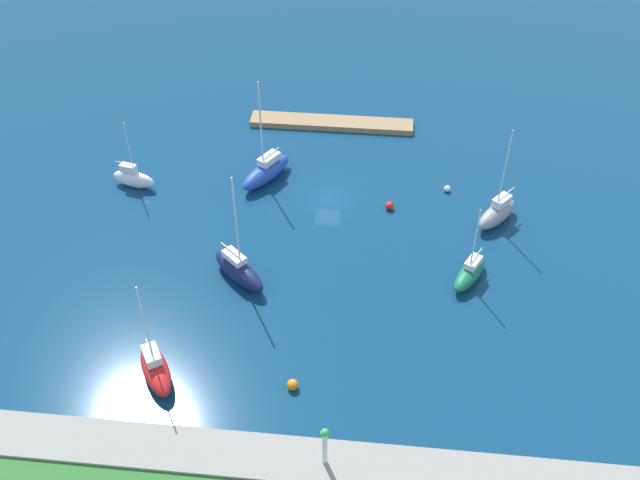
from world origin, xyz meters
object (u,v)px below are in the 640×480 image
object	(u,v)px
sailboat_red_center_basin	(155,368)
sailboat_gray_outer_mooring	(497,213)
sailboat_green_off_beacon	(470,273)
mooring_buoy_white	(447,189)
sailboat_blue_mid_basin	(266,171)
sailboat_white_inner_mooring	(133,178)
harbor_beacon	(325,444)
mooring_buoy_orange	(293,385)
pier_dock	(332,123)
mooring_buoy_red	(390,206)
sailboat_navy_east_end	(239,270)

from	to	relation	value
sailboat_red_center_basin	sailboat_gray_outer_mooring	size ratio (longest dim) A/B	0.95
sailboat_green_off_beacon	mooring_buoy_white	world-z (taller)	sailboat_green_off_beacon
sailboat_blue_mid_basin	sailboat_white_inner_mooring	world-z (taller)	sailboat_blue_mid_basin
harbor_beacon	sailboat_white_inner_mooring	world-z (taller)	sailboat_white_inner_mooring
harbor_beacon	sailboat_red_center_basin	world-z (taller)	sailboat_red_center_basin
sailboat_red_center_basin	sailboat_white_inner_mooring	bearing A→B (deg)	169.38
mooring_buoy_orange	pier_dock	bearing A→B (deg)	-89.36
sailboat_gray_outer_mooring	mooring_buoy_red	world-z (taller)	sailboat_gray_outer_mooring
harbor_beacon	sailboat_green_off_beacon	bearing A→B (deg)	-118.49
mooring_buoy_white	mooring_buoy_red	world-z (taller)	mooring_buoy_red
pier_dock	harbor_beacon	size ratio (longest dim) A/B	5.14
pier_dock	harbor_beacon	bearing A→B (deg)	94.53
harbor_beacon	sailboat_blue_mid_basin	bearing A→B (deg)	-74.27
sailboat_blue_mid_basin	sailboat_gray_outer_mooring	bearing A→B (deg)	109.91
sailboat_blue_mid_basin	sailboat_green_off_beacon	bearing A→B (deg)	88.18
sailboat_white_inner_mooring	mooring_buoy_orange	world-z (taller)	sailboat_white_inner_mooring
mooring_buoy_white	pier_dock	bearing A→B (deg)	-41.46
sailboat_blue_mid_basin	sailboat_white_inner_mooring	bearing A→B (deg)	-48.54
sailboat_green_off_beacon	mooring_buoy_orange	distance (m)	19.61
sailboat_white_inner_mooring	sailboat_green_off_beacon	xyz separation A→B (m)	(-34.27, 10.76, -0.14)
sailboat_navy_east_end	sailboat_gray_outer_mooring	distance (m)	25.99
sailboat_green_off_beacon	sailboat_blue_mid_basin	bearing A→B (deg)	-93.84
harbor_beacon	sailboat_red_center_basin	xyz separation A→B (m)	(13.90, -6.93, -2.54)
pier_dock	mooring_buoy_red	size ratio (longest dim) A/B	22.67
sailboat_blue_mid_basin	sailboat_green_off_beacon	size ratio (longest dim) A/B	1.42
mooring_buoy_orange	sailboat_green_off_beacon	bearing A→B (deg)	-136.58
sailboat_blue_mid_basin	sailboat_white_inner_mooring	xyz separation A→B (m)	(13.70, 2.52, -0.12)
sailboat_navy_east_end	sailboat_green_off_beacon	distance (m)	20.70
sailboat_navy_east_end	sailboat_green_off_beacon	xyz separation A→B (m)	(-20.60, -2.01, -0.27)
sailboat_green_off_beacon	sailboat_red_center_basin	bearing A→B (deg)	-32.63
pier_dock	sailboat_green_off_beacon	xyz separation A→B (m)	(-14.67, 24.87, 0.59)
sailboat_white_inner_mooring	sailboat_navy_east_end	bearing A→B (deg)	-31.09
pier_dock	sailboat_green_off_beacon	world-z (taller)	sailboat_green_off_beacon
sailboat_white_inner_mooring	sailboat_green_off_beacon	world-z (taller)	sailboat_green_off_beacon
harbor_beacon	sailboat_red_center_basin	size ratio (longest dim) A/B	0.36
sailboat_navy_east_end	mooring_buoy_white	distance (m)	24.46
pier_dock	mooring_buoy_orange	distance (m)	38.35
sailboat_blue_mid_basin	sailboat_white_inner_mooring	size ratio (longest dim) A/B	1.51
sailboat_blue_mid_basin	sailboat_navy_east_end	size ratio (longest dim) A/B	1.02
sailboat_red_center_basin	sailboat_gray_outer_mooring	world-z (taller)	sailboat_gray_outer_mooring
mooring_buoy_red	sailboat_white_inner_mooring	bearing A→B (deg)	-2.40
pier_dock	mooring_buoy_red	world-z (taller)	mooring_buoy_red
sailboat_navy_east_end	sailboat_green_off_beacon	world-z (taller)	sailboat_navy_east_end
sailboat_white_inner_mooring	sailboat_green_off_beacon	size ratio (longest dim) A/B	0.94
sailboat_navy_east_end	sailboat_gray_outer_mooring	xyz separation A→B (m)	(-23.71, -10.64, -0.04)
sailboat_blue_mid_basin	mooring_buoy_red	bearing A→B (deg)	105.52
sailboat_blue_mid_basin	sailboat_red_center_basin	bearing A→B (deg)	21.66
sailboat_gray_outer_mooring	mooring_buoy_white	size ratio (longest dim) A/B	15.58
harbor_beacon	mooring_buoy_white	xyz separation A→B (m)	(-9.59, -33.65, -3.27)
sailboat_gray_outer_mooring	mooring_buoy_white	bearing A→B (deg)	-95.55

